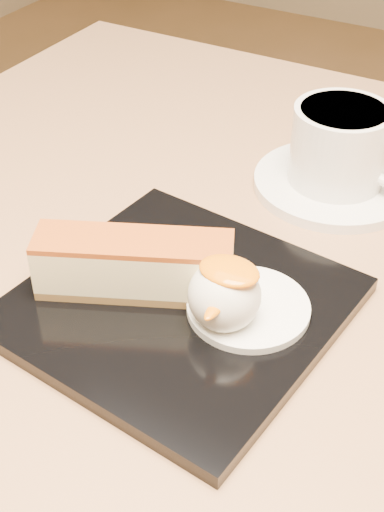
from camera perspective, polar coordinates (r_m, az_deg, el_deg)
The scene contains 9 objects.
table at distance 0.70m, azimuth 1.54°, elevation -10.06°, with size 0.80×0.80×0.72m.
dessert_plate at distance 0.53m, azimuth -1.06°, elevation -4.03°, with size 0.22×0.22×0.01m, color black.
cheesecake at distance 0.53m, azimuth -4.66°, elevation -0.70°, with size 0.15×0.10×0.05m.
cream_smear at distance 0.52m, azimuth 4.53°, elevation -4.13°, with size 0.09×0.09×0.01m, color white.
ice_cream_scoop at distance 0.50m, azimuth 2.61°, elevation -3.18°, with size 0.05×0.05×0.05m, color white.
mango_sauce at distance 0.48m, azimuth 3.00°, elevation -1.19°, with size 0.04×0.03×0.01m, color orange.
mint_sprig at distance 0.54m, azimuth 2.93°, elevation -1.27°, with size 0.04×0.03×0.00m.
saucer at distance 0.69m, azimuth 11.27°, elevation 5.73°, with size 0.15×0.15×0.01m, color white.
coffee_cup at distance 0.66m, azimuth 11.89°, elevation 8.73°, with size 0.12×0.09×0.07m.
Camera 1 is at (0.21, -0.41, 1.08)m, focal length 50.00 mm.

